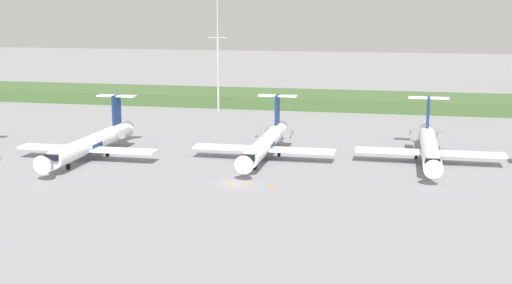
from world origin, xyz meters
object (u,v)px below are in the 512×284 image
object	(u,v)px
regional_jet_second	(91,143)
regional_jet_fourth	(429,146)
antenna_mast	(218,65)
safety_cone_rear_marker	(271,186)
safety_cone_front_marker	(230,184)
safety_cone_mid_marker	(249,184)
regional_jet_third	(266,143)

from	to	relation	value
regional_jet_second	regional_jet_fourth	world-z (taller)	same
antenna_mast	safety_cone_rear_marker	xyz separation A→B (m)	(24.62, -63.66, -10.58)
regional_jet_second	safety_cone_front_marker	xyz separation A→B (m)	(26.08, -11.95, -2.26)
regional_jet_fourth	antenna_mast	distance (m)	63.58
regional_jet_second	safety_cone_mid_marker	bearing A→B (deg)	-21.55
safety_cone_mid_marker	safety_cone_front_marker	bearing A→B (deg)	-166.64
regional_jet_fourth	safety_cone_rear_marker	size ratio (longest dim) A/B	56.36
regional_jet_third	safety_cone_mid_marker	distance (m)	17.47
safety_cone_front_marker	safety_cone_rear_marker	size ratio (longest dim) A/B	1.00
regional_jet_second	regional_jet_fourth	xyz separation A→B (m)	(53.28, 8.68, 0.00)
regional_jet_fourth	safety_cone_front_marker	xyz separation A→B (m)	(-27.21, -20.63, -2.26)
regional_jet_second	regional_jet_third	xyz separation A→B (m)	(27.52, 5.95, 0.00)
regional_jet_third	safety_cone_front_marker	bearing A→B (deg)	-94.62
antenna_mast	safety_cone_rear_marker	size ratio (longest dim) A/B	47.79
regional_jet_fourth	safety_cone_mid_marker	world-z (taller)	regional_jet_fourth
safety_cone_front_marker	antenna_mast	bearing A→B (deg)	106.52
regional_jet_fourth	safety_cone_mid_marker	size ratio (longest dim) A/B	56.36
regional_jet_second	regional_jet_third	bearing A→B (deg)	12.21
regional_jet_third	antenna_mast	distance (m)	50.73
regional_jet_second	antenna_mast	size ratio (longest dim) A/B	1.18
safety_cone_mid_marker	regional_jet_third	bearing A→B (deg)	93.86
antenna_mast	regional_jet_fourth	bearing A→B (deg)	-43.03
safety_cone_rear_marker	safety_cone_front_marker	bearing A→B (deg)	179.82
regional_jet_fourth	antenna_mast	xyz separation A→B (m)	(-46.08, 43.01, 8.32)
regional_jet_fourth	regional_jet_second	bearing A→B (deg)	-170.75
regional_jet_third	safety_cone_front_marker	size ratio (longest dim) A/B	56.36
regional_jet_third	regional_jet_fourth	bearing A→B (deg)	6.04
antenna_mast	safety_cone_front_marker	xyz separation A→B (m)	(18.87, -63.64, -10.58)
regional_jet_second	safety_cone_mid_marker	distance (m)	30.92
safety_cone_rear_marker	safety_cone_mid_marker	bearing A→B (deg)	168.50
antenna_mast	safety_cone_front_marker	size ratio (longest dim) A/B	47.79
regional_jet_second	safety_cone_front_marker	world-z (taller)	regional_jet_second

